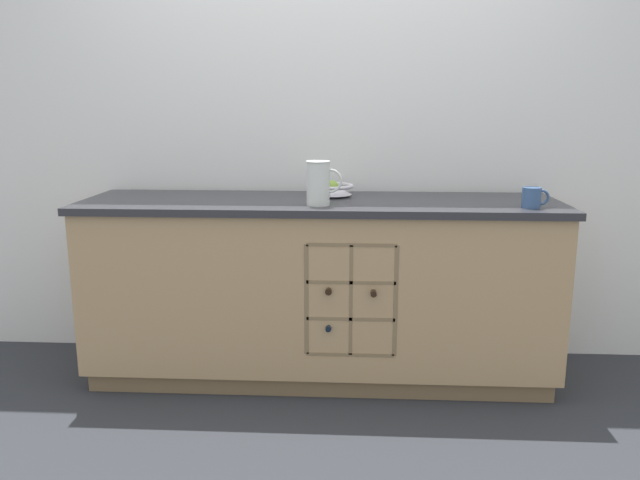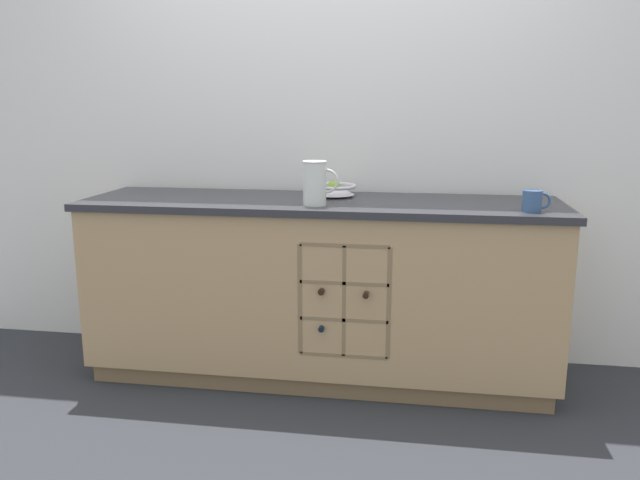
# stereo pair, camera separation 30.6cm
# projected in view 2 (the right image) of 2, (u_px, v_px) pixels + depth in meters

# --- Properties ---
(ground_plane) EXTENTS (14.00, 14.00, 0.00)m
(ground_plane) POSITION_uv_depth(u_px,v_px,m) (320.00, 373.00, 3.22)
(ground_plane) COLOR #2D3035
(back_wall) EXTENTS (4.67, 0.06, 2.55)m
(back_wall) POSITION_uv_depth(u_px,v_px,m) (331.00, 120.00, 3.30)
(back_wall) COLOR white
(back_wall) RESTS_ON ground_plane
(kitchen_island) EXTENTS (2.31, 0.65, 0.90)m
(kitchen_island) POSITION_uv_depth(u_px,v_px,m) (320.00, 288.00, 3.12)
(kitchen_island) COLOR olive
(kitchen_island) RESTS_ON ground_plane
(fruit_bowl) EXTENTS (0.22, 0.22, 0.08)m
(fruit_bowl) POSITION_uv_depth(u_px,v_px,m) (334.00, 188.00, 3.14)
(fruit_bowl) COLOR silver
(fruit_bowl) RESTS_ON kitchen_island
(white_pitcher) EXTENTS (0.17, 0.11, 0.20)m
(white_pitcher) POSITION_uv_depth(u_px,v_px,m) (315.00, 182.00, 2.85)
(white_pitcher) COLOR silver
(white_pitcher) RESTS_ON kitchen_island
(ceramic_mug) EXTENTS (0.12, 0.08, 0.09)m
(ceramic_mug) POSITION_uv_depth(u_px,v_px,m) (533.00, 201.00, 2.69)
(ceramic_mug) COLOR #385684
(ceramic_mug) RESTS_ON kitchen_island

